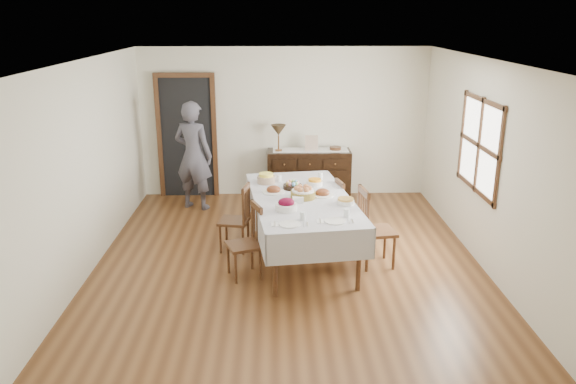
{
  "coord_description": "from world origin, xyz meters",
  "views": [
    {
      "loc": [
        -0.16,
        -6.72,
        3.12
      ],
      "look_at": [
        0.0,
        0.1,
        0.95
      ],
      "focal_mm": 35.0,
      "sensor_mm": 36.0,
      "label": 1
    }
  ],
  "objects_px": {
    "chair_left_far": "(237,217)",
    "chair_right_far": "(347,211)",
    "person": "(193,152)",
    "chair_left_near": "(247,240)",
    "chair_right_near": "(373,227)",
    "sideboard": "(309,175)",
    "dining_table": "(302,204)",
    "table_lamp": "(278,131)"
  },
  "relations": [
    {
      "from": "person",
      "to": "chair_right_near",
      "type": "bearing_deg",
      "value": 159.18
    },
    {
      "from": "chair_left_near",
      "to": "person",
      "type": "bearing_deg",
      "value": -179.98
    },
    {
      "from": "table_lamp",
      "to": "chair_right_far",
      "type": "bearing_deg",
      "value": -63.58
    },
    {
      "from": "dining_table",
      "to": "chair_right_near",
      "type": "distance_m",
      "value": 0.97
    },
    {
      "from": "chair_left_far",
      "to": "chair_right_far",
      "type": "xyz_separation_m",
      "value": [
        1.54,
        0.28,
        -0.01
      ]
    },
    {
      "from": "chair_left_near",
      "to": "person",
      "type": "distance_m",
      "value": 2.83
    },
    {
      "from": "chair_left_near",
      "to": "sideboard",
      "type": "bearing_deg",
      "value": 142.16
    },
    {
      "from": "dining_table",
      "to": "table_lamp",
      "type": "height_order",
      "value": "table_lamp"
    },
    {
      "from": "dining_table",
      "to": "chair_right_near",
      "type": "height_order",
      "value": "chair_right_near"
    },
    {
      "from": "sideboard",
      "to": "dining_table",
      "type": "bearing_deg",
      "value": -95.5
    },
    {
      "from": "table_lamp",
      "to": "sideboard",
      "type": "bearing_deg",
      "value": 3.5
    },
    {
      "from": "chair_left_near",
      "to": "person",
      "type": "xyz_separation_m",
      "value": [
        -0.99,
        2.6,
        0.49
      ]
    },
    {
      "from": "chair_left_near",
      "to": "chair_left_far",
      "type": "relative_size",
      "value": 1.0
    },
    {
      "from": "chair_left_near",
      "to": "table_lamp",
      "type": "height_order",
      "value": "table_lamp"
    },
    {
      "from": "table_lamp",
      "to": "person",
      "type": "bearing_deg",
      "value": -162.89
    },
    {
      "from": "chair_right_far",
      "to": "table_lamp",
      "type": "relative_size",
      "value": 1.97
    },
    {
      "from": "person",
      "to": "chair_left_near",
      "type": "bearing_deg",
      "value": 132.1
    },
    {
      "from": "chair_right_near",
      "to": "dining_table",
      "type": "bearing_deg",
      "value": 65.04
    },
    {
      "from": "chair_right_near",
      "to": "sideboard",
      "type": "xyz_separation_m",
      "value": [
        -0.66,
        2.79,
        -0.1
      ]
    },
    {
      "from": "chair_left_far",
      "to": "chair_right_near",
      "type": "relative_size",
      "value": 0.89
    },
    {
      "from": "chair_left_far",
      "to": "chair_right_far",
      "type": "bearing_deg",
      "value": 110.63
    },
    {
      "from": "chair_left_near",
      "to": "chair_right_far",
      "type": "relative_size",
      "value": 1.03
    },
    {
      "from": "person",
      "to": "table_lamp",
      "type": "height_order",
      "value": "person"
    },
    {
      "from": "chair_left_near",
      "to": "chair_left_far",
      "type": "xyz_separation_m",
      "value": [
        -0.17,
        0.82,
        0.0
      ]
    },
    {
      "from": "chair_right_near",
      "to": "chair_right_far",
      "type": "relative_size",
      "value": 1.15
    },
    {
      "from": "person",
      "to": "chair_left_far",
      "type": "bearing_deg",
      "value": 135.89
    },
    {
      "from": "chair_left_far",
      "to": "person",
      "type": "distance_m",
      "value": 2.02
    },
    {
      "from": "chair_left_far",
      "to": "sideboard",
      "type": "xyz_separation_m",
      "value": [
        1.11,
        2.25,
        -0.04
      ]
    },
    {
      "from": "dining_table",
      "to": "person",
      "type": "xyz_separation_m",
      "value": [
        -1.68,
        2.05,
        0.22
      ]
    },
    {
      "from": "chair_right_far",
      "to": "person",
      "type": "xyz_separation_m",
      "value": [
        -2.36,
        1.5,
        0.5
      ]
    },
    {
      "from": "chair_right_near",
      "to": "chair_left_far",
      "type": "bearing_deg",
      "value": 64.9
    },
    {
      "from": "dining_table",
      "to": "sideboard",
      "type": "distance_m",
      "value": 2.55
    },
    {
      "from": "dining_table",
      "to": "chair_right_far",
      "type": "height_order",
      "value": "chair_right_far"
    },
    {
      "from": "chair_left_near",
      "to": "chair_right_far",
      "type": "xyz_separation_m",
      "value": [
        1.36,
        1.1,
        -0.01
      ]
    },
    {
      "from": "chair_left_near",
      "to": "chair_left_far",
      "type": "bearing_deg",
      "value": 171.08
    },
    {
      "from": "chair_right_far",
      "to": "sideboard",
      "type": "height_order",
      "value": "chair_right_far"
    },
    {
      "from": "chair_right_near",
      "to": "sideboard",
      "type": "relative_size",
      "value": 0.73
    },
    {
      "from": "chair_left_far",
      "to": "person",
      "type": "bearing_deg",
      "value": -145.03
    },
    {
      "from": "dining_table",
      "to": "person",
      "type": "distance_m",
      "value": 2.66
    },
    {
      "from": "dining_table",
      "to": "chair_right_far",
      "type": "distance_m",
      "value": 0.92
    },
    {
      "from": "chair_left_far",
      "to": "chair_left_near",
      "type": "bearing_deg",
      "value": 22.24
    },
    {
      "from": "chair_left_far",
      "to": "chair_right_near",
      "type": "bearing_deg",
      "value": 83.07
    }
  ]
}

